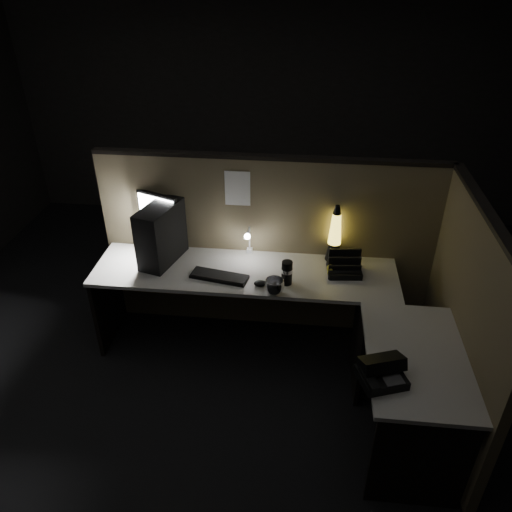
# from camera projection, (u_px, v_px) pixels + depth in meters

# --- Properties ---
(floor) EXTENTS (6.00, 6.00, 0.00)m
(floor) POSITION_uv_depth(u_px,v_px,m) (256.00, 400.00, 3.64)
(floor) COLOR black
(floor) RESTS_ON ground
(room_shell) EXTENTS (6.00, 6.00, 6.00)m
(room_shell) POSITION_uv_depth(u_px,v_px,m) (256.00, 199.00, 2.78)
(room_shell) COLOR silver
(room_shell) RESTS_ON ground
(partition_back) EXTENTS (2.66, 0.06, 1.50)m
(partition_back) POSITION_uv_depth(u_px,v_px,m) (268.00, 247.00, 4.03)
(partition_back) COLOR brown
(partition_back) RESTS_ON ground
(partition_right) EXTENTS (0.06, 1.66, 1.50)m
(partition_right) POSITION_uv_depth(u_px,v_px,m) (463.00, 325.00, 3.21)
(partition_right) COLOR brown
(partition_right) RESTS_ON ground
(desk) EXTENTS (2.60, 1.60, 0.73)m
(desk) POSITION_uv_depth(u_px,v_px,m) (285.00, 318.00, 3.53)
(desk) COLOR #B6B3AC
(desk) RESTS_ON ground
(pc_tower) EXTENTS (0.31, 0.48, 0.46)m
(pc_tower) POSITION_uv_depth(u_px,v_px,m) (161.00, 234.00, 3.79)
(pc_tower) COLOR black
(pc_tower) RESTS_ON desk
(monitor) EXTENTS (0.37, 0.19, 0.49)m
(monitor) POSITION_uv_depth(u_px,v_px,m) (158.00, 216.00, 3.89)
(monitor) COLOR black
(monitor) RESTS_ON desk
(keyboard) EXTENTS (0.45, 0.22, 0.02)m
(keyboard) POSITION_uv_depth(u_px,v_px,m) (219.00, 277.00, 3.69)
(keyboard) COLOR black
(keyboard) RESTS_ON desk
(mouse) EXTENTS (0.10, 0.08, 0.04)m
(mouse) POSITION_uv_depth(u_px,v_px,m) (260.00, 283.00, 3.60)
(mouse) COLOR black
(mouse) RESTS_ON desk
(clip_lamp) EXTENTS (0.05, 0.19, 0.24)m
(clip_lamp) POSITION_uv_depth(u_px,v_px,m) (248.00, 241.00, 3.88)
(clip_lamp) COLOR white
(clip_lamp) RESTS_ON desk
(organizer) EXTENTS (0.26, 0.24, 0.18)m
(organizer) POSITION_uv_depth(u_px,v_px,m) (344.00, 267.00, 3.74)
(organizer) COLOR black
(organizer) RESTS_ON desk
(lava_lamp) EXTENTS (0.12, 0.12, 0.46)m
(lava_lamp) POSITION_uv_depth(u_px,v_px,m) (335.00, 238.00, 3.82)
(lava_lamp) COLOR black
(lava_lamp) RESTS_ON desk
(travel_mug) EXTENTS (0.08, 0.08, 0.18)m
(travel_mug) POSITION_uv_depth(u_px,v_px,m) (287.00, 273.00, 3.59)
(travel_mug) COLOR black
(travel_mug) RESTS_ON desk
(steel_mug) EXTENTS (0.17, 0.17, 0.11)m
(steel_mug) POSITION_uv_depth(u_px,v_px,m) (274.00, 286.00, 3.51)
(steel_mug) COLOR silver
(steel_mug) RESTS_ON desk
(figurine) EXTENTS (0.06, 0.06, 0.06)m
(figurine) POSITION_uv_depth(u_px,v_px,m) (331.00, 268.00, 3.72)
(figurine) COLOR yellow
(figurine) RESTS_ON desk
(pinned_paper) EXTENTS (0.19, 0.00, 0.28)m
(pinned_paper) POSITION_uv_depth(u_px,v_px,m) (237.00, 189.00, 3.75)
(pinned_paper) COLOR white
(pinned_paper) RESTS_ON partition_back
(desk_phone) EXTENTS (0.30, 0.30, 0.15)m
(desk_phone) POSITION_uv_depth(u_px,v_px,m) (381.00, 371.00, 2.80)
(desk_phone) COLOR black
(desk_phone) RESTS_ON desk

